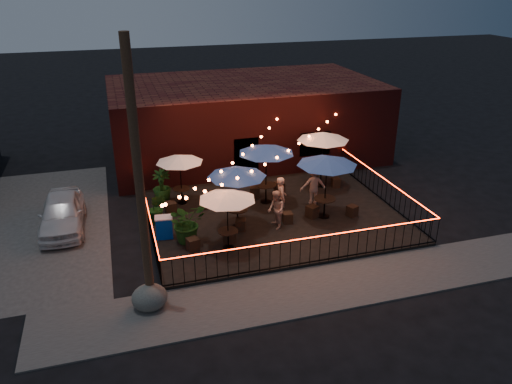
{
  "coord_description": "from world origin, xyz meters",
  "views": [
    {
      "loc": [
        -5.92,
        -15.46,
        9.29
      ],
      "look_at": [
        -0.63,
        2.3,
        1.11
      ],
      "focal_mm": 35.0,
      "sensor_mm": 36.0,
      "label": 1
    }
  ],
  "objects_px": {
    "cafe_table_3": "(266,150)",
    "boulder": "(150,298)",
    "utility_pole": "(139,185)",
    "cafe_table_0": "(227,196)",
    "cafe_table_2": "(237,173)",
    "cooler": "(164,227)",
    "cafe_table_4": "(327,161)",
    "cafe_table_1": "(179,159)",
    "cafe_table_5": "(323,137)"
  },
  "relations": [
    {
      "from": "cafe_table_5",
      "to": "cafe_table_4",
      "type": "bearing_deg",
      "value": -110.9
    },
    {
      "from": "cafe_table_4",
      "to": "cooler",
      "type": "distance_m",
      "value": 6.73
    },
    {
      "from": "utility_pole",
      "to": "cafe_table_5",
      "type": "xyz_separation_m",
      "value": [
        8.49,
        6.83,
        -1.48
      ]
    },
    {
      "from": "cafe_table_1",
      "to": "cafe_table_4",
      "type": "height_order",
      "value": "cafe_table_4"
    },
    {
      "from": "cafe_table_0",
      "to": "cafe_table_5",
      "type": "bearing_deg",
      "value": 38.48
    },
    {
      "from": "cafe_table_1",
      "to": "cafe_table_5",
      "type": "bearing_deg",
      "value": 0.55
    },
    {
      "from": "cafe_table_1",
      "to": "cafe_table_3",
      "type": "xyz_separation_m",
      "value": [
        3.49,
        -0.94,
        0.39
      ]
    },
    {
      "from": "cafe_table_0",
      "to": "cafe_table_4",
      "type": "distance_m",
      "value": 4.55
    },
    {
      "from": "utility_pole",
      "to": "cafe_table_3",
      "type": "bearing_deg",
      "value": 46.71
    },
    {
      "from": "cafe_table_0",
      "to": "cafe_table_3",
      "type": "distance_m",
      "value": 4.2
    },
    {
      "from": "cafe_table_3",
      "to": "cafe_table_5",
      "type": "height_order",
      "value": "cafe_table_3"
    },
    {
      "from": "cafe_table_4",
      "to": "cafe_table_2",
      "type": "bearing_deg",
      "value": 177.48
    },
    {
      "from": "utility_pole",
      "to": "cafe_table_2",
      "type": "height_order",
      "value": "utility_pole"
    },
    {
      "from": "cafe_table_1",
      "to": "cooler",
      "type": "relative_size",
      "value": 2.56
    },
    {
      "from": "cooler",
      "to": "utility_pole",
      "type": "bearing_deg",
      "value": -96.17
    },
    {
      "from": "cafe_table_1",
      "to": "cafe_table_2",
      "type": "height_order",
      "value": "cafe_table_2"
    },
    {
      "from": "cafe_table_2",
      "to": "cafe_table_4",
      "type": "relative_size",
      "value": 0.92
    },
    {
      "from": "cafe_table_5",
      "to": "boulder",
      "type": "bearing_deg",
      "value": -140.85
    },
    {
      "from": "cafe_table_3",
      "to": "boulder",
      "type": "xyz_separation_m",
      "value": [
        -5.54,
        -5.95,
        -2.16
      ]
    },
    {
      "from": "cafe_table_3",
      "to": "cooler",
      "type": "bearing_deg",
      "value": -157.22
    },
    {
      "from": "cafe_table_1",
      "to": "cafe_table_2",
      "type": "relative_size",
      "value": 0.83
    },
    {
      "from": "cafe_table_4",
      "to": "boulder",
      "type": "relative_size",
      "value": 2.94
    },
    {
      "from": "cafe_table_2",
      "to": "cooler",
      "type": "xyz_separation_m",
      "value": [
        -2.85,
        -0.06,
        -1.83
      ]
    },
    {
      "from": "cafe_table_5",
      "to": "cafe_table_3",
      "type": "bearing_deg",
      "value": -161.59
    },
    {
      "from": "utility_pole",
      "to": "cafe_table_1",
      "type": "xyz_separation_m",
      "value": [
        2.0,
        6.77,
        -1.85
      ]
    },
    {
      "from": "cafe_table_2",
      "to": "cafe_table_4",
      "type": "bearing_deg",
      "value": -2.52
    },
    {
      "from": "cooler",
      "to": "cafe_table_0",
      "type": "bearing_deg",
      "value": -27.54
    },
    {
      "from": "cafe_table_2",
      "to": "cafe_table_4",
      "type": "distance_m",
      "value": 3.6
    },
    {
      "from": "cafe_table_3",
      "to": "cafe_table_5",
      "type": "xyz_separation_m",
      "value": [
        3.0,
        1.0,
        -0.02
      ]
    },
    {
      "from": "cafe_table_3",
      "to": "cafe_table_5",
      "type": "distance_m",
      "value": 3.16
    },
    {
      "from": "cafe_table_1",
      "to": "cafe_table_4",
      "type": "relative_size",
      "value": 0.76
    },
    {
      "from": "cafe_table_0",
      "to": "boulder",
      "type": "xyz_separation_m",
      "value": [
        -3.05,
        -2.59,
        -1.82
      ]
    },
    {
      "from": "utility_pole",
      "to": "cooler",
      "type": "xyz_separation_m",
      "value": [
        0.9,
        3.9,
        -3.42
      ]
    },
    {
      "from": "cafe_table_1",
      "to": "cafe_table_0",
      "type": "bearing_deg",
      "value": -76.91
    },
    {
      "from": "utility_pole",
      "to": "boulder",
      "type": "height_order",
      "value": "utility_pole"
    },
    {
      "from": "cafe_table_0",
      "to": "cafe_table_1",
      "type": "bearing_deg",
      "value": 103.09
    },
    {
      "from": "cafe_table_3",
      "to": "cooler",
      "type": "height_order",
      "value": "cafe_table_3"
    },
    {
      "from": "cafe_table_2",
      "to": "utility_pole",
      "type": "bearing_deg",
      "value": -133.39
    },
    {
      "from": "cafe_table_0",
      "to": "cooler",
      "type": "height_order",
      "value": "cafe_table_0"
    },
    {
      "from": "cafe_table_0",
      "to": "cafe_table_3",
      "type": "bearing_deg",
      "value": 53.49
    },
    {
      "from": "cafe_table_3",
      "to": "cafe_table_4",
      "type": "distance_m",
      "value": 2.74
    },
    {
      "from": "cafe_table_1",
      "to": "cafe_table_4",
      "type": "distance_m",
      "value": 6.12
    },
    {
      "from": "cafe_table_0",
      "to": "boulder",
      "type": "distance_m",
      "value": 4.39
    },
    {
      "from": "cooler",
      "to": "cafe_table_4",
      "type": "bearing_deg",
      "value": 5.95
    },
    {
      "from": "cafe_table_3",
      "to": "cafe_table_0",
      "type": "bearing_deg",
      "value": -126.51
    },
    {
      "from": "utility_pole",
      "to": "cafe_table_0",
      "type": "height_order",
      "value": "utility_pole"
    },
    {
      "from": "utility_pole",
      "to": "cafe_table_2",
      "type": "relative_size",
      "value": 3.02
    },
    {
      "from": "cafe_table_4",
      "to": "cafe_table_0",
      "type": "bearing_deg",
      "value": -162.83
    },
    {
      "from": "cafe_table_4",
      "to": "boulder",
      "type": "height_order",
      "value": "cafe_table_4"
    },
    {
      "from": "cafe_table_2",
      "to": "cooler",
      "type": "relative_size",
      "value": 3.09
    }
  ]
}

